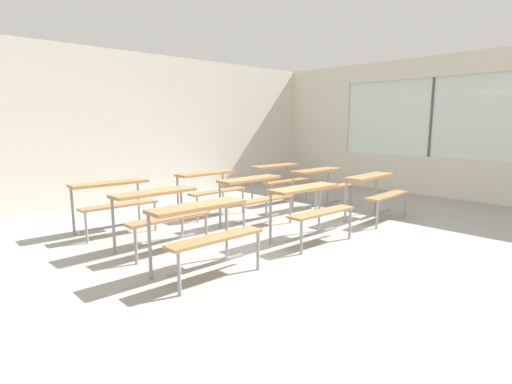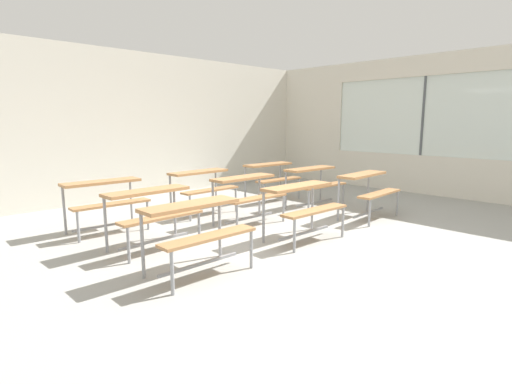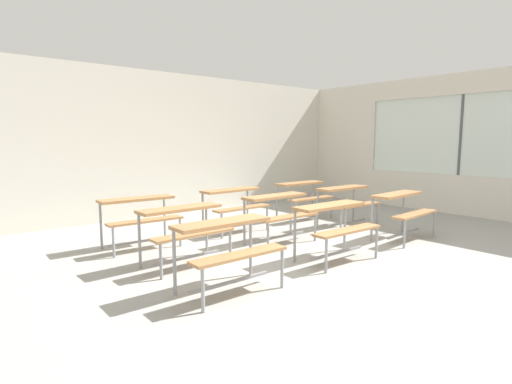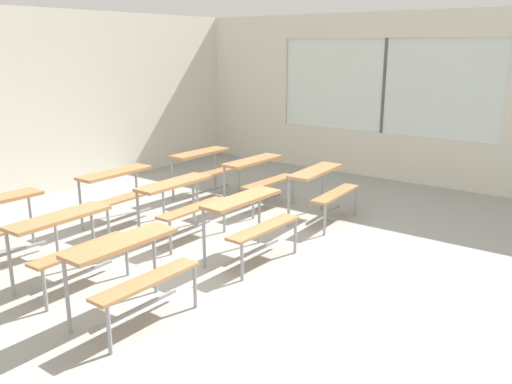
# 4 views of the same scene
# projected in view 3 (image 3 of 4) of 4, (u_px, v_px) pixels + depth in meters

# --- Properties ---
(ground) EXTENTS (10.00, 9.00, 0.05)m
(ground) POSITION_uv_depth(u_px,v_px,m) (320.00, 267.00, 5.13)
(ground) COLOR #9E9E99
(wall_back) EXTENTS (10.00, 0.12, 3.00)m
(wall_back) POSITION_uv_depth(u_px,v_px,m) (159.00, 145.00, 8.37)
(wall_back) COLOR silver
(wall_back) RESTS_ON ground
(wall_right) EXTENTS (0.12, 9.00, 3.00)m
(wall_right) POSITION_uv_depth(u_px,v_px,m) (493.00, 148.00, 8.00)
(wall_right) COLOR silver
(wall_right) RESTS_ON ground
(desk_bench_r0c0) EXTENTS (1.11, 0.60, 0.74)m
(desk_bench_r0c0) POSITION_uv_depth(u_px,v_px,m) (228.00, 239.00, 4.20)
(desk_bench_r0c0) COLOR #A87547
(desk_bench_r0c0) RESTS_ON ground
(desk_bench_r0c1) EXTENTS (1.12, 0.62, 0.74)m
(desk_bench_r0c1) POSITION_uv_depth(u_px,v_px,m) (335.00, 219.00, 5.29)
(desk_bench_r0c1) COLOR #A87547
(desk_bench_r0c1) RESTS_ON ground
(desk_bench_r0c2) EXTENTS (1.13, 0.65, 0.74)m
(desk_bench_r0c2) POSITION_uv_depth(u_px,v_px,m) (403.00, 205.00, 6.42)
(desk_bench_r0c2) COLOR #A87547
(desk_bench_r0c2) RESTS_ON ground
(desk_bench_r1c0) EXTENTS (1.11, 0.62, 0.74)m
(desk_bench_r1c0) POSITION_uv_depth(u_px,v_px,m) (185.00, 222.00, 5.08)
(desk_bench_r1c0) COLOR #A87547
(desk_bench_r1c0) RESTS_ON ground
(desk_bench_r1c1) EXTENTS (1.10, 0.59, 0.74)m
(desk_bench_r1c1) POSITION_uv_depth(u_px,v_px,m) (279.00, 207.00, 6.21)
(desk_bench_r1c1) COLOR #A87547
(desk_bench_r1c1) RESTS_ON ground
(desk_bench_r1c2) EXTENTS (1.12, 0.63, 0.74)m
(desk_bench_r1c2) POSITION_uv_depth(u_px,v_px,m) (347.00, 197.00, 7.28)
(desk_bench_r1c2) COLOR #A87547
(desk_bench_r1c2) RESTS_ON ground
(desk_bench_r2c0) EXTENTS (1.12, 0.63, 0.74)m
(desk_bench_r2c0) POSITION_uv_depth(u_px,v_px,m) (140.00, 210.00, 5.92)
(desk_bench_r2c0) COLOR #A87547
(desk_bench_r2c0) RESTS_ON ground
(desk_bench_r2c1) EXTENTS (1.11, 0.61, 0.74)m
(desk_bench_r2c1) POSITION_uv_depth(u_px,v_px,m) (235.00, 200.00, 6.98)
(desk_bench_r2c1) COLOR #A87547
(desk_bench_r2c1) RESTS_ON ground
(desk_bench_r2c2) EXTENTS (1.12, 0.63, 0.74)m
(desk_bench_r2c2) POSITION_uv_depth(u_px,v_px,m) (304.00, 191.00, 8.08)
(desk_bench_r2c2) COLOR #A87547
(desk_bench_r2c2) RESTS_ON ground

